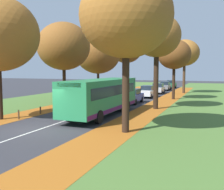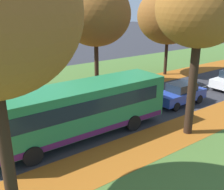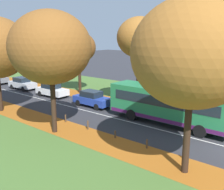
{
  "view_description": "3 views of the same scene",
  "coord_description": "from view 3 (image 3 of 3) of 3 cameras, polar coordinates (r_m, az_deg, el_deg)",
  "views": [
    {
      "loc": [
        10.27,
        -13.3,
        3.76
      ],
      "look_at": [
        2.02,
        7.56,
        1.6
      ],
      "focal_mm": 42.0,
      "sensor_mm": 36.0,
      "label": 1
    },
    {
      "loc": [
        13.49,
        -0.18,
        7.08
      ],
      "look_at": [
        0.39,
        9.42,
        1.49
      ],
      "focal_mm": 42.0,
      "sensor_mm": 36.0,
      "label": 2
    },
    {
      "loc": [
        -17.28,
        -3.34,
        7.29
      ],
      "look_at": [
        0.12,
        11.08,
        2.03
      ],
      "focal_mm": 42.0,
      "sensor_mm": 36.0,
      "label": 3
    }
  ],
  "objects": [
    {
      "name": "tree_right_near",
      "position": [
        26.78,
        6.0,
        12.25
      ],
      "size": [
        4.54,
        4.54,
        9.03
      ],
      "color": "black",
      "rests_on": "ground"
    },
    {
      "name": "car_white_following",
      "position": [
        32.02,
        -12.95,
        1.09
      ],
      "size": [
        1.88,
        4.25,
        1.62
      ],
      "color": "silver",
      "rests_on": "ground"
    },
    {
      "name": "car_blue_lead",
      "position": [
        27.03,
        -4.32,
        -0.81
      ],
      "size": [
        1.79,
        4.21,
        1.62
      ],
      "color": "#233D9E",
      "rests_on": "ground"
    },
    {
      "name": "tree_right_far",
      "position": [
        40.74,
        -16.64,
        11.39
      ],
      "size": [
        4.68,
        4.68,
        8.59
      ],
      "color": "#422D1E",
      "rests_on": "ground"
    },
    {
      "name": "bollard_third",
      "position": [
        17.52,
        7.6,
        -10.49
      ],
      "size": [
        0.12,
        0.12,
        0.63
      ],
      "primitive_type": "cylinder",
      "color": "#4C3823",
      "rests_on": "ground"
    },
    {
      "name": "tree_left_nearest",
      "position": [
        13.53,
        17.15,
        8.68
      ],
      "size": [
        6.13,
        6.13,
        9.15
      ],
      "color": "black",
      "rests_on": "ground"
    },
    {
      "name": "tree_right_mid",
      "position": [
        33.02,
        -7.23,
        10.22
      ],
      "size": [
        4.18,
        4.18,
        7.6
      ],
      "color": "black",
      "rests_on": "ground"
    },
    {
      "name": "bollard_sixth",
      "position": [
        22.59,
        -10.07,
        -5.03
      ],
      "size": [
        0.12,
        0.12,
        0.68
      ],
      "primitive_type": "cylinder",
      "color": "#4C3823",
      "rests_on": "ground"
    },
    {
      "name": "bollard_second",
      "position": [
        16.4,
        15.88,
        -12.41
      ],
      "size": [
        0.12,
        0.12,
        0.73
      ],
      "primitive_type": "cylinder",
      "color": "#4C3823",
      "rests_on": "ground"
    },
    {
      "name": "bollard_fourth",
      "position": [
        19.02,
        0.69,
        -8.54
      ],
      "size": [
        0.12,
        0.12,
        0.55
      ],
      "primitive_type": "cylinder",
      "color": "#4C3823",
      "rests_on": "ground"
    },
    {
      "name": "bus",
      "position": [
        21.97,
        12.25,
        -1.94
      ],
      "size": [
        2.73,
        10.42,
        2.98
      ],
      "color": "#237A47",
      "rests_on": "ground"
    },
    {
      "name": "car_silver_third_in_line",
      "position": [
        37.43,
        -18.95,
        2.42
      ],
      "size": [
        1.91,
        4.26,
        1.62
      ],
      "color": "#B7BABF",
      "rests_on": "ground"
    },
    {
      "name": "leaf_litter_right",
      "position": [
        28.86,
        1.22,
        -1.51
      ],
      "size": [
        2.8,
        60.0,
        0.0
      ],
      "primitive_type": "cube",
      "color": "#9E5619",
      "rests_on": "grass_verge_right"
    },
    {
      "name": "tree_left_near",
      "position": [
        19.41,
        -13.25,
        9.99
      ],
      "size": [
        5.88,
        5.88,
        9.01
      ],
      "color": "black",
      "rests_on": "ground"
    },
    {
      "name": "bollard_fifth",
      "position": [
        20.65,
        -5.28,
        -6.56
      ],
      "size": [
        0.12,
        0.12,
        0.72
      ],
      "primitive_type": "cylinder",
      "color": "#4C3823",
      "rests_on": "ground"
    },
    {
      "name": "leaf_litter_left",
      "position": [
        22.69,
        -13.47,
        -5.99
      ],
      "size": [
        2.8,
        60.0,
        0.0
      ],
      "primitive_type": "cube",
      "color": "#9E5619",
      "rests_on": "grass_verge_left"
    },
    {
      "name": "grass_verge_right",
      "position": [
        36.05,
        -1.7,
        1.43
      ],
      "size": [
        12.0,
        90.0,
        0.01
      ],
      "primitive_type": "cube",
      "color": "#476B2D",
      "rests_on": "ground"
    },
    {
      "name": "road_centre_line",
      "position": [
        29.95,
        -13.41,
        -1.35
      ],
      "size": [
        0.12,
        80.0,
        0.01
      ],
      "primitive_type": "cube",
      "color": "silver",
      "rests_on": "ground"
    }
  ]
}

